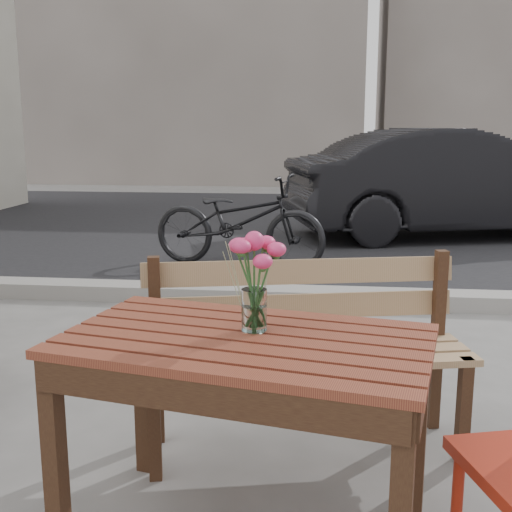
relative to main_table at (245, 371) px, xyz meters
The scene contains 7 objects.
street 4.96m from the main_table, 90.40° to the left, with size 30.00×8.12×0.12m.
backdrop_buildings 14.58m from the main_table, 89.45° to the left, with size 15.50×4.00×8.00m.
main_table is the anchor object (origin of this frame).
main_bench 0.70m from the main_table, 77.13° to the left, with size 1.40×0.68×0.83m.
main_vase 0.32m from the main_table, 71.29° to the left, with size 0.17×0.17×0.32m.
parked_car 6.40m from the main_table, 74.15° to the left, with size 1.39×3.98×1.31m, color black.
bicycle 4.18m from the main_table, 98.33° to the left, with size 0.59×1.70×0.90m, color black.
Camera 1 is at (0.28, -1.75, 1.34)m, focal length 45.00 mm.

